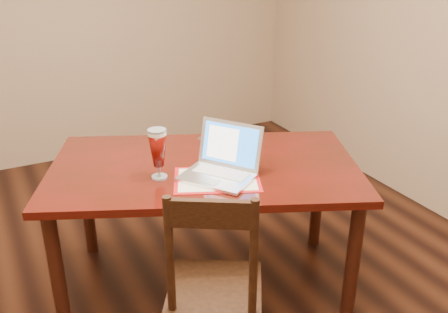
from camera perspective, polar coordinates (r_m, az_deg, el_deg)
ground at (r=2.99m, az=-6.06°, el=-17.39°), size 5.00×5.00×0.00m
dining_table at (r=2.81m, az=-2.29°, el=-2.64°), size 1.94×1.56×1.07m
dining_chair at (r=2.37m, az=-1.11°, el=-14.82°), size 0.58×0.58×1.02m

